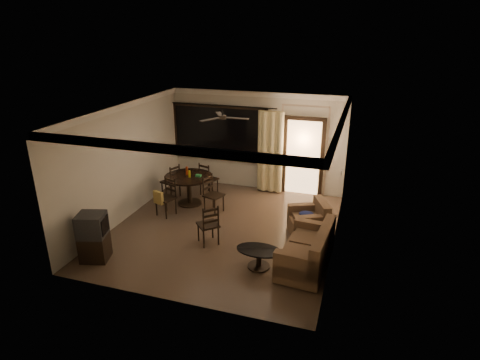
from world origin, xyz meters
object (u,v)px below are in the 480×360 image
(dining_table, at_px, (189,182))
(dining_chair_north, at_px, (209,185))
(dining_chair_west, at_px, (171,187))
(side_chair, at_px, (208,232))
(armchair, at_px, (310,222))
(coffee_table, at_px, (259,255))
(dining_chair_south, at_px, (166,204))
(dining_chair_east, at_px, (214,201))
(sofa, at_px, (309,252))
(tv_cabinet, at_px, (94,237))

(dining_table, relative_size, dining_chair_north, 1.33)
(dining_chair_west, height_order, side_chair, dining_chair_west)
(dining_chair_west, relative_size, side_chair, 1.01)
(armchair, relative_size, coffee_table, 1.16)
(dining_chair_south, bearing_deg, dining_chair_east, 45.70)
(dining_table, height_order, sofa, dining_table)
(dining_chair_east, relative_size, tv_cabinet, 0.94)
(coffee_table, bearing_deg, dining_chair_west, 140.65)
(side_chair, bearing_deg, coffee_table, 113.00)
(tv_cabinet, height_order, side_chair, tv_cabinet)
(armchair, bearing_deg, dining_chair_east, 145.33)
(dining_chair_south, relative_size, sofa, 0.58)
(dining_chair_west, height_order, coffee_table, dining_chair_west)
(dining_table, height_order, dining_chair_west, dining_table)
(dining_chair_east, height_order, side_chair, dining_chair_east)
(dining_chair_east, relative_size, armchair, 0.91)
(dining_chair_west, relative_size, sofa, 0.58)
(dining_chair_west, distance_m, coffee_table, 4.17)
(dining_chair_north, bearing_deg, dining_table, 90.10)
(dining_chair_east, height_order, armchair, dining_chair_east)
(dining_table, xyz_separation_m, dining_chair_south, (-0.28, -0.81, -0.32))
(dining_chair_east, bearing_deg, coffee_table, -121.21)
(dining_chair_east, bearing_deg, dining_table, 89.93)
(dining_chair_west, xyz_separation_m, tv_cabinet, (-0.01, -3.36, 0.22))
(dining_chair_east, distance_m, dining_chair_north, 1.15)
(dining_chair_south, height_order, sofa, dining_chair_south)
(tv_cabinet, relative_size, sofa, 0.62)
(tv_cabinet, bearing_deg, dining_table, 61.50)
(dining_chair_east, distance_m, side_chair, 1.61)
(dining_chair_south, bearing_deg, dining_chair_west, 128.76)
(dining_chair_north, xyz_separation_m, coffee_table, (2.30, -3.12, -0.02))
(dining_chair_west, distance_m, sofa, 4.77)
(armchair, bearing_deg, dining_chair_south, 157.07)
(dining_chair_north, height_order, side_chair, dining_chair_north)
(dining_chair_north, relative_size, armchair, 0.91)
(coffee_table, bearing_deg, dining_chair_north, 126.44)
(armchair, bearing_deg, tv_cabinet, -173.50)
(dining_chair_north, xyz_separation_m, tv_cabinet, (-0.93, -3.84, 0.22))
(dining_chair_west, height_order, dining_chair_east, same)
(tv_cabinet, xyz_separation_m, side_chair, (1.95, 1.29, -0.23))
(dining_table, relative_size, side_chair, 1.34)
(dining_chair_south, relative_size, coffee_table, 1.06)
(dining_chair_west, xyz_separation_m, dining_chair_south, (0.39, -1.08, 0.02))
(dining_table, bearing_deg, dining_chair_west, 158.12)
(sofa, bearing_deg, coffee_table, -158.06)
(side_chair, bearing_deg, tv_cabinet, -9.51)
(dining_chair_south, distance_m, sofa, 3.97)
(tv_cabinet, xyz_separation_m, coffee_table, (3.24, 0.72, -0.24))
(dining_chair_south, distance_m, coffee_table, 3.24)
(dining_table, relative_size, coffee_table, 1.40)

